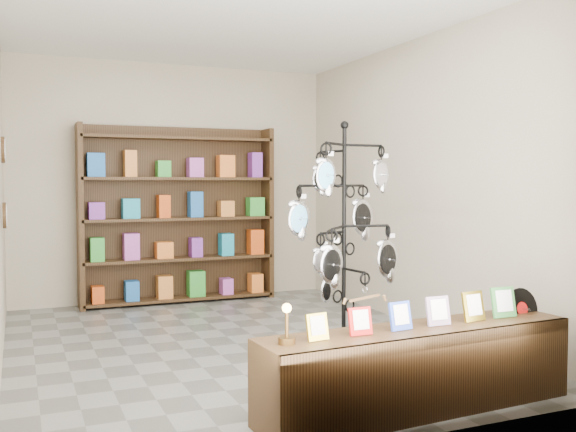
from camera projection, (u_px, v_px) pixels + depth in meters
name	position (u px, v px, depth m)	size (l,w,h in m)	color
ground	(237.00, 344.00, 5.97)	(5.00, 5.00, 0.00)	slate
room_envelope	(236.00, 144.00, 5.87)	(5.00, 5.00, 5.00)	#B7AC94
display_tree	(344.00, 227.00, 5.12)	(1.05, 1.05, 1.99)	black
front_shelf	(419.00, 369.00, 4.21)	(2.27, 0.59, 0.79)	black
back_shelving	(179.00, 220.00, 8.03)	(2.42, 0.36, 2.20)	black
wall_clocks	(4.00, 183.00, 5.86)	(0.03, 0.24, 0.84)	black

